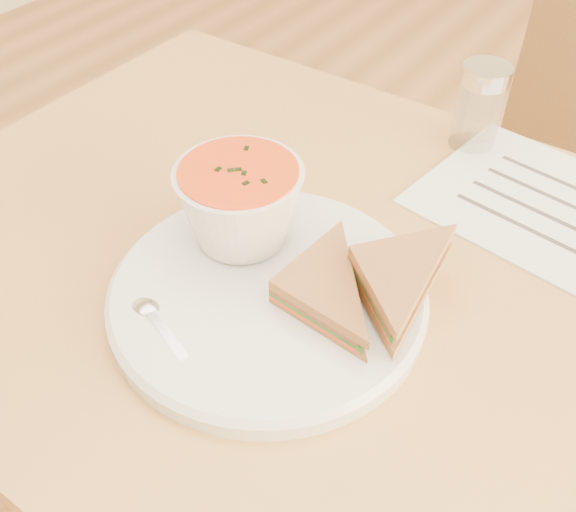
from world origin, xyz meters
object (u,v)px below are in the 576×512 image
Objects in this scene: dining_table at (321,454)px; plate at (268,295)px; condiment_shaker at (479,107)px; chair_far at (546,215)px; soup_bowl at (241,208)px.

dining_table is 0.39m from plate.
chair_far is at bearing 76.00° from condiment_shaker.
chair_far reaches higher than plate.
plate is (-0.13, -0.68, 0.30)m from chair_far.
condiment_shaker is at bearing 81.87° from plate.
chair_far is 0.76m from plate.
condiment_shaker is (0.02, 0.29, 0.43)m from dining_table.
dining_table is 0.45m from soup_bowl.
plate reaches higher than dining_table.
condiment_shaker is (0.12, 0.33, -0.01)m from soup_bowl.
soup_bowl is (-0.19, -0.64, 0.36)m from chair_far.
soup_bowl is 1.18× the size of condiment_shaker.
condiment_shaker is at bearing 70.65° from soup_bowl.
chair_far reaches higher than dining_table.
condiment_shaker is at bearing 85.20° from dining_table.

